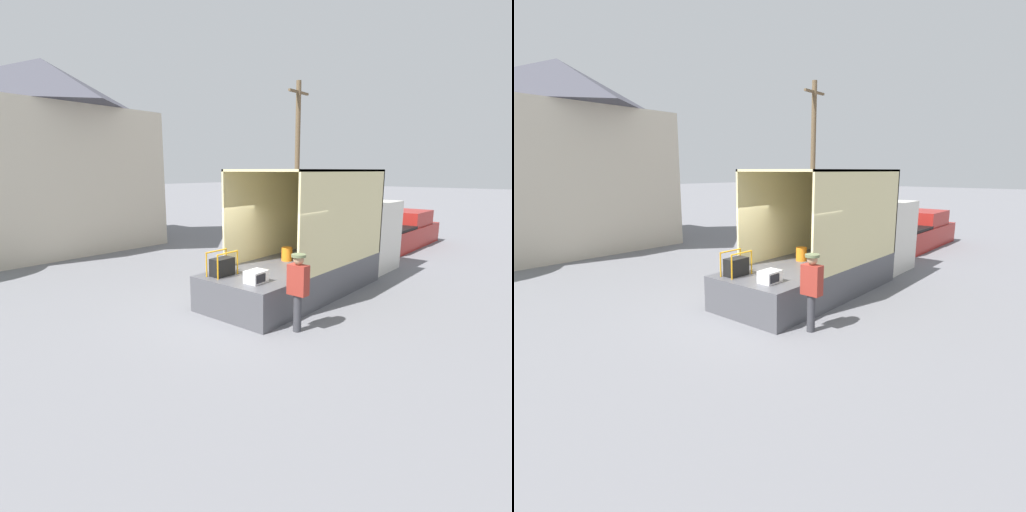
# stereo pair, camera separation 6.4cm
# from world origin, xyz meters

# --- Properties ---
(ground_plane) EXTENTS (160.00, 160.00, 0.00)m
(ground_plane) POSITION_xyz_m (0.00, 0.00, 0.00)
(ground_plane) COLOR slate
(box_truck) EXTENTS (6.72, 2.45, 3.49)m
(box_truck) POSITION_xyz_m (3.93, 0.00, 1.03)
(box_truck) COLOR silver
(box_truck) RESTS_ON ground
(tailgate_deck) EXTENTS (1.23, 2.33, 0.91)m
(tailgate_deck) POSITION_xyz_m (-0.61, 0.00, 0.45)
(tailgate_deck) COLOR #4C4C51
(tailgate_deck) RESTS_ON ground
(microwave) EXTENTS (0.50, 0.38, 0.29)m
(microwave) POSITION_xyz_m (-0.62, -0.45, 1.05)
(microwave) COLOR white
(microwave) RESTS_ON tailgate_deck
(portable_generator) EXTENTS (0.73, 0.42, 0.61)m
(portable_generator) POSITION_xyz_m (-0.63, 0.61, 1.14)
(portable_generator) COLOR black
(portable_generator) RESTS_ON tailgate_deck
(worker_person) EXTENTS (0.31, 0.44, 1.73)m
(worker_person) POSITION_xyz_m (-0.58, -1.60, 1.07)
(worker_person) COLOR #38383D
(worker_person) RESTS_ON ground
(pickup_truck_red) EXTENTS (5.18, 2.07, 1.60)m
(pickup_truck_red) POSITION_xyz_m (11.09, 0.52, 0.66)
(pickup_truck_red) COLOR maroon
(pickup_truck_red) RESTS_ON ground
(house_backdrop) EXTENTS (7.85, 6.66, 8.12)m
(house_backdrop) POSITION_xyz_m (0.65, 12.53, 4.14)
(house_backdrop) COLOR beige
(house_backdrop) RESTS_ON ground
(utility_pole) EXTENTS (1.80, 0.28, 8.28)m
(utility_pole) POSITION_xyz_m (11.96, 7.00, 4.30)
(utility_pole) COLOR brown
(utility_pole) RESTS_ON ground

